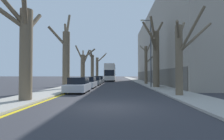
# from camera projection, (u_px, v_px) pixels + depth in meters

# --- Properties ---
(ground_plane) EXTENTS (300.00, 300.00, 0.00)m
(ground_plane) POSITION_uv_depth(u_px,v_px,m) (108.00, 107.00, 9.17)
(ground_plane) COLOR #333338
(sidewalk_left) EXTENTS (2.85, 120.00, 0.12)m
(sidewalk_left) POSITION_uv_depth(u_px,v_px,m) (99.00, 79.00, 59.32)
(sidewalk_left) COLOR #A39E93
(sidewalk_left) RESTS_ON ground
(sidewalk_right) EXTENTS (2.85, 120.00, 0.12)m
(sidewalk_right) POSITION_uv_depth(u_px,v_px,m) (134.00, 79.00, 58.92)
(sidewalk_right) COLOR #A39E93
(sidewalk_right) RESTS_ON ground
(building_facade_right) EXTENTS (10.08, 42.32, 15.15)m
(building_facade_right) POSITION_uv_depth(u_px,v_px,m) (173.00, 47.00, 37.40)
(building_facade_right) COLOR #9E9384
(building_facade_right) RESTS_ON ground
(kerb_line_stripe) EXTENTS (0.24, 120.00, 0.01)m
(kerb_line_stripe) POSITION_uv_depth(u_px,v_px,m) (104.00, 80.00, 59.27)
(kerb_line_stripe) COLOR yellow
(kerb_line_stripe) RESTS_ON ground
(street_tree_left_0) EXTENTS (3.07, 3.75, 7.31)m
(street_tree_left_0) POSITION_uv_depth(u_px,v_px,m) (24.00, 47.00, 11.00)
(street_tree_left_0) COLOR brown
(street_tree_left_0) RESTS_ON ground
(street_tree_left_1) EXTENTS (2.28, 3.24, 9.17)m
(street_tree_left_1) POSITION_uv_depth(u_px,v_px,m) (66.00, 56.00, 20.19)
(street_tree_left_1) COLOR brown
(street_tree_left_1) RESTS_ON ground
(street_tree_left_2) EXTENTS (3.44, 3.48, 6.74)m
(street_tree_left_2) POSITION_uv_depth(u_px,v_px,m) (83.00, 67.00, 29.55)
(street_tree_left_2) COLOR brown
(street_tree_left_2) RESTS_ON ground
(street_tree_left_3) EXTENTS (1.61, 2.01, 7.22)m
(street_tree_left_3) POSITION_uv_depth(u_px,v_px,m) (92.00, 67.00, 39.98)
(street_tree_left_3) COLOR brown
(street_tree_left_3) RESTS_ON ground
(street_tree_left_4) EXTENTS (3.14, 2.34, 7.86)m
(street_tree_left_4) POSITION_uv_depth(u_px,v_px,m) (98.00, 68.00, 49.69)
(street_tree_left_4) COLOR brown
(street_tree_left_4) RESTS_ON ground
(street_tree_right_0) EXTENTS (3.58, 4.89, 6.41)m
(street_tree_right_0) POSITION_uv_depth(u_px,v_px,m) (181.00, 54.00, 13.73)
(street_tree_right_0) COLOR brown
(street_tree_right_0) RESTS_ON ground
(street_tree_right_1) EXTENTS (3.00, 2.68, 8.86)m
(street_tree_right_1) POSITION_uv_depth(u_px,v_px,m) (156.00, 55.00, 22.44)
(street_tree_right_1) COLOR brown
(street_tree_right_1) RESTS_ON ground
(street_tree_right_2) EXTENTS (3.41, 2.88, 7.06)m
(street_tree_right_2) POSITION_uv_depth(u_px,v_px,m) (146.00, 64.00, 30.39)
(street_tree_right_2) COLOR brown
(street_tree_right_2) RESTS_ON ground
(double_decker_bus) EXTENTS (2.55, 11.80, 4.35)m
(double_decker_bus) POSITION_uv_depth(u_px,v_px,m) (110.00, 72.00, 46.38)
(double_decker_bus) COLOR silver
(double_decker_bus) RESTS_ON ground
(parked_car_0) EXTENTS (1.89, 4.05, 1.44)m
(parked_car_0) POSITION_uv_depth(u_px,v_px,m) (78.00, 85.00, 16.66)
(parked_car_0) COLOR #9EA3AD
(parked_car_0) RESTS_ON ground
(parked_car_1) EXTENTS (1.81, 4.35, 1.42)m
(parked_car_1) POSITION_uv_depth(u_px,v_px,m) (88.00, 83.00, 22.37)
(parked_car_1) COLOR #9EA3AD
(parked_car_1) RESTS_ON ground
(parked_car_2) EXTENTS (1.87, 4.06, 1.27)m
(parked_car_2) POSITION_uv_depth(u_px,v_px,m) (95.00, 81.00, 28.39)
(parked_car_2) COLOR #4C5156
(parked_car_2) RESTS_ON ground
(parked_car_3) EXTENTS (1.80, 4.52, 1.43)m
(parked_car_3) POSITION_uv_depth(u_px,v_px,m) (99.00, 80.00, 34.54)
(parked_car_3) COLOR #4C5156
(parked_car_3) RESTS_ON ground
(lamp_post) EXTENTS (1.40, 0.20, 9.00)m
(lamp_post) POSITION_uv_depth(u_px,v_px,m) (150.00, 50.00, 22.80)
(lamp_post) COLOR #4C4F54
(lamp_post) RESTS_ON ground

